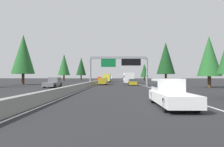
# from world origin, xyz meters

# --- Properties ---
(ground_plane) EXTENTS (320.00, 320.00, 0.00)m
(ground_plane) POSITION_xyz_m (60.00, 0.00, 0.00)
(ground_plane) COLOR #262628
(median_barrier) EXTENTS (180.00, 0.56, 0.90)m
(median_barrier) POSITION_xyz_m (80.00, 0.30, 0.45)
(median_barrier) COLOR gray
(median_barrier) RESTS_ON ground
(shoulder_stripe_right) EXTENTS (160.00, 0.16, 0.01)m
(shoulder_stripe_right) POSITION_xyz_m (70.00, -11.52, 0.01)
(shoulder_stripe_right) COLOR silver
(shoulder_stripe_right) RESTS_ON ground
(shoulder_stripe_median) EXTENTS (160.00, 0.16, 0.01)m
(shoulder_stripe_median) POSITION_xyz_m (70.00, -0.25, 0.01)
(shoulder_stripe_median) COLOR silver
(shoulder_stripe_median) RESTS_ON ground
(sign_gantry_overhead) EXTENTS (0.50, 12.68, 6.40)m
(sign_gantry_overhead) POSITION_xyz_m (37.35, -6.04, 5.09)
(sign_gantry_overhead) COLOR gray
(sign_gantry_overhead) RESTS_ON ground
(pickup_near_center) EXTENTS (5.60, 2.00, 1.86)m
(pickup_near_center) POSITION_xyz_m (9.30, -8.97, 0.91)
(pickup_near_center) COLOR white
(pickup_near_center) RESTS_ON ground
(minivan_mid_center) EXTENTS (5.00, 1.95, 1.69)m
(minivan_mid_center) POSITION_xyz_m (42.83, -2.05, 0.95)
(minivan_mid_center) COLOR #AD931E
(minivan_mid_center) RESTS_ON ground
(box_truck_distant_a) EXTENTS (8.50, 2.40, 2.95)m
(box_truck_distant_a) POSITION_xyz_m (64.15, -2.05, 1.61)
(box_truck_distant_a) COLOR gold
(box_truck_distant_a) RESTS_ON ground
(sedan_far_left) EXTENTS (4.40, 1.80, 1.47)m
(sedan_far_left) POSITION_xyz_m (94.80, -9.22, 0.68)
(sedan_far_left) COLOR slate
(sedan_far_left) RESTS_ON ground
(sedan_near_right) EXTENTS (4.40, 1.80, 1.47)m
(sedan_near_right) POSITION_xyz_m (40.40, -9.13, 0.68)
(sedan_near_right) COLOR #AD931E
(sedan_near_right) RESTS_ON ground
(bus_mid_right) EXTENTS (11.50, 2.55, 3.10)m
(bus_mid_right) POSITION_xyz_m (53.27, -8.98, 1.72)
(bus_mid_right) COLOR white
(bus_mid_right) RESTS_ON ground
(sedan_far_center) EXTENTS (4.40, 1.80, 1.47)m
(sedan_far_center) POSITION_xyz_m (104.94, -1.79, 0.68)
(sedan_far_center) COLOR #1E4793
(sedan_far_center) RESTS_ON ground
(pickup_far_right) EXTENTS (5.60, 2.00, 1.86)m
(pickup_far_right) POSITION_xyz_m (121.65, -1.79, 0.91)
(pickup_far_right) COLOR white
(pickup_far_right) RESTS_ON ground
(oncoming_near) EXTENTS (5.60, 2.00, 1.86)m
(oncoming_near) POSITION_xyz_m (89.46, 3.02, 0.91)
(oncoming_near) COLOR red
(oncoming_near) RESTS_ON ground
(oncoming_far) EXTENTS (5.60, 2.00, 1.86)m
(oncoming_far) POSITION_xyz_m (31.59, 6.47, 0.91)
(oncoming_far) COLOR slate
(oncoming_far) RESTS_ON ground
(conifer_right_near) EXTENTS (4.16, 4.16, 9.46)m
(conifer_right_near) POSITION_xyz_m (31.11, -22.35, 5.74)
(conifer_right_near) COLOR #4C3823
(conifer_right_near) RESTS_ON ground
(conifer_right_mid) EXTENTS (5.64, 5.64, 12.82)m
(conifer_right_mid) POSITION_xyz_m (55.69, -20.92, 7.80)
(conifer_right_mid) COLOR #4C3823
(conifer_right_mid) RESTS_ON ground
(conifer_right_far) EXTENTS (3.61, 3.61, 8.21)m
(conifer_right_far) POSITION_xyz_m (83.69, -18.43, 4.98)
(conifer_right_far) COLOR #4C3823
(conifer_right_far) RESTS_ON ground
(conifer_left_near) EXTENTS (5.41, 5.41, 12.30)m
(conifer_left_near) POSITION_xyz_m (41.84, 17.41, 7.48)
(conifer_left_near) COLOR #4C3823
(conifer_left_near) RESTS_ON ground
(conifer_left_mid) EXTENTS (5.30, 5.30, 12.04)m
(conifer_left_mid) POSITION_xyz_m (78.96, 17.69, 7.32)
(conifer_left_mid) COLOR #4C3823
(conifer_left_mid) RESTS_ON ground
(conifer_left_far) EXTENTS (5.51, 5.51, 12.53)m
(conifer_left_far) POSITION_xyz_m (99.56, 13.88, 7.62)
(conifer_left_far) COLOR #4C3823
(conifer_left_far) RESTS_ON ground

